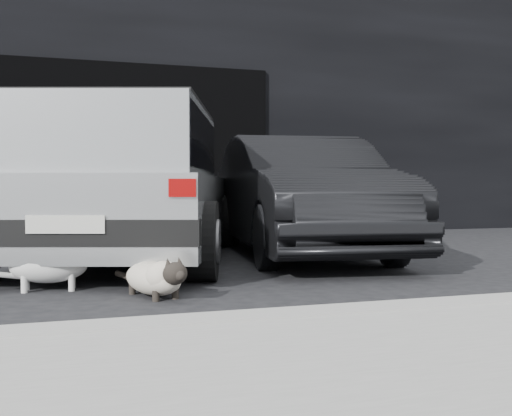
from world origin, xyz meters
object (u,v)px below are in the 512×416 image
object	(u,v)px
second_car	(301,195)
cat_white	(54,265)
cat_siamese	(157,278)
silver_hatchback	(125,177)

from	to	relation	value
second_car	cat_white	xyz separation A→B (m)	(-2.65, -1.62, -0.48)
second_car	cat_siamese	xyz separation A→B (m)	(-1.98, -2.18, -0.53)
cat_white	cat_siamese	bearing A→B (deg)	55.40
cat_siamese	silver_hatchback	bearing A→B (deg)	-109.91
cat_white	second_car	bearing A→B (deg)	126.48
second_car	silver_hatchback	bearing A→B (deg)	-174.80
silver_hatchback	second_car	bearing A→B (deg)	15.77
cat_white	silver_hatchback	bearing A→B (deg)	162.12
silver_hatchback	second_car	world-z (taller)	silver_hatchback
cat_siamese	cat_white	xyz separation A→B (m)	(-0.67, 0.55, 0.05)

